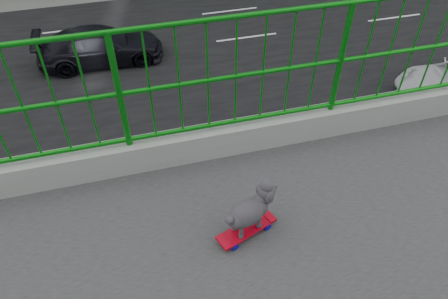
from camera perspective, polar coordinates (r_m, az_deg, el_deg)
name	(u,v)px	position (r m, az deg, el deg)	size (l,w,h in m)	color
road	(76,99)	(17.73, -19.35, 6.42)	(18.00, 90.00, 0.02)	black
skateboard	(246,230)	(3.52, 3.04, -10.73)	(0.32, 0.54, 0.07)	red
poodle	(250,210)	(3.34, 3.55, -8.09)	(0.30, 0.47, 0.41)	#2C292E
car_3	(100,46)	(19.47, -16.40, 13.26)	(2.16, 5.31, 1.54)	black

